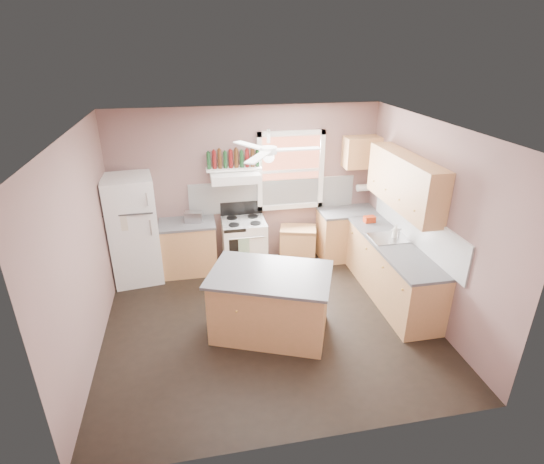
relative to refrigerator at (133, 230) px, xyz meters
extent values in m
plane|color=black|center=(1.90, -1.62, -0.88)|extent=(4.50, 4.50, 0.00)
plane|color=white|center=(1.90, -1.62, 1.82)|extent=(4.50, 4.50, 0.00)
cube|color=#765853|center=(1.90, 0.40, 0.47)|extent=(4.50, 0.05, 2.70)
cube|color=#765853|center=(4.18, -1.62, 0.47)|extent=(0.05, 4.00, 2.70)
cube|color=#765853|center=(-0.37, -1.62, 0.47)|extent=(0.05, 4.00, 2.70)
cube|color=white|center=(2.35, 0.36, 0.30)|extent=(2.90, 0.03, 0.55)
cube|color=white|center=(4.14, -1.32, 0.30)|extent=(0.03, 2.60, 0.55)
cube|color=brown|center=(2.65, 0.36, 0.72)|extent=(1.00, 0.02, 1.20)
cube|color=white|center=(2.65, 0.33, 0.72)|extent=(1.16, 0.07, 1.36)
cube|color=white|center=(0.00, 0.00, 0.00)|extent=(0.83, 0.82, 1.75)
cube|color=#B08149|center=(0.84, 0.08, -0.45)|extent=(0.90, 0.60, 0.86)
cube|color=#4A4A4D|center=(0.84, 0.08, 0.00)|extent=(0.92, 0.62, 0.04)
cube|color=silver|center=(0.96, 0.07, 0.11)|extent=(0.30, 0.21, 0.18)
cube|color=white|center=(1.78, 0.06, -0.45)|extent=(0.73, 0.65, 0.86)
cube|color=white|center=(1.67, 0.13, 0.74)|extent=(0.78, 0.50, 0.14)
cube|color=white|center=(1.67, 0.25, 0.84)|extent=(0.90, 0.26, 0.03)
cube|color=#B08149|center=(2.75, 0.13, -0.57)|extent=(0.71, 0.57, 0.62)
cube|color=#B08149|center=(3.65, 0.08, -0.45)|extent=(1.00, 0.60, 0.86)
cube|color=#B08149|center=(3.85, -1.32, -0.45)|extent=(0.60, 2.20, 0.86)
cube|color=#4A4A4D|center=(3.65, 0.08, 0.00)|extent=(1.02, 0.62, 0.04)
cube|color=#4A4A4D|center=(3.84, -1.32, 0.00)|extent=(0.62, 2.22, 0.04)
cube|color=silver|center=(3.84, -1.12, 0.02)|extent=(0.55, 0.45, 0.03)
cylinder|color=silver|center=(4.00, -1.12, 0.09)|extent=(0.03, 0.03, 0.14)
cube|color=#B08149|center=(3.98, -1.12, 0.90)|extent=(0.33, 1.80, 0.76)
cube|color=#B08149|center=(3.85, 0.21, 1.02)|extent=(0.60, 0.33, 0.52)
cylinder|color=white|center=(3.97, 0.24, 0.37)|extent=(0.26, 0.12, 0.12)
cube|color=#B08149|center=(1.88, -1.82, -0.45)|extent=(1.71, 1.41, 0.86)
cube|color=#4A4A4D|center=(1.88, -1.82, 0.00)|extent=(1.82, 1.52, 0.04)
cylinder|color=white|center=(1.90, -1.62, 1.57)|extent=(0.20, 0.20, 0.08)
imported|color=silver|center=(3.93, -1.14, 0.14)|extent=(0.09, 0.09, 0.23)
cube|color=#A62B0E|center=(3.80, -0.48, 0.07)|extent=(0.19, 0.13, 0.10)
cylinder|color=#143819|center=(1.27, 0.25, 0.99)|extent=(0.06, 0.06, 0.27)
cylinder|color=#590F0F|center=(1.36, 0.25, 1.00)|extent=(0.06, 0.06, 0.29)
cylinder|color=#3F230F|center=(1.45, 0.25, 1.01)|extent=(0.06, 0.06, 0.31)
cylinder|color=#143819|center=(1.54, 0.25, 0.99)|extent=(0.06, 0.06, 0.27)
cylinder|color=#590F0F|center=(1.63, 0.25, 1.00)|extent=(0.06, 0.06, 0.29)
cylinder|color=#3F230F|center=(1.72, 0.25, 1.01)|extent=(0.06, 0.06, 0.31)
cylinder|color=#143819|center=(1.80, 0.25, 0.99)|extent=(0.06, 0.06, 0.27)
cylinder|color=#590F0F|center=(1.89, 0.25, 1.00)|extent=(0.06, 0.06, 0.29)
cylinder|color=#3F230F|center=(1.98, 0.25, 1.01)|extent=(0.06, 0.06, 0.31)
cylinder|color=#143819|center=(2.07, 0.25, 0.99)|extent=(0.06, 0.06, 0.27)
camera|label=1|loc=(0.99, -6.48, 2.76)|focal=28.00mm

